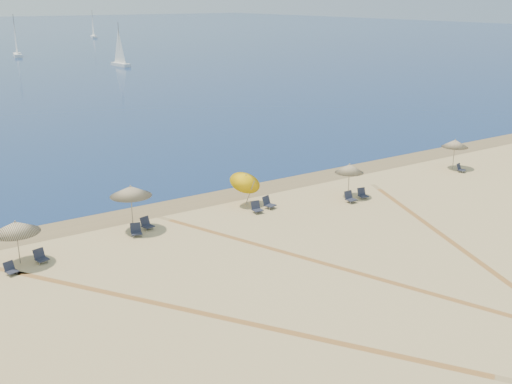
# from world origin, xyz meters

# --- Properties ---
(wet_sand) EXTENTS (500.00, 500.00, 0.00)m
(wet_sand) POSITION_xyz_m (0.00, 24.00, 0.00)
(wet_sand) COLOR olive
(wet_sand) RESTS_ON ground
(umbrella_1) EXTENTS (2.26, 2.26, 2.23)m
(umbrella_1) POSITION_xyz_m (-13.62, 20.25, 1.89)
(umbrella_1) COLOR gray
(umbrella_1) RESTS_ON ground
(umbrella_2) EXTENTS (2.29, 2.29, 2.62)m
(umbrella_2) POSITION_xyz_m (-7.29, 21.39, 2.27)
(umbrella_2) COLOR gray
(umbrella_2) RESTS_ON ground
(umbrella_3) EXTENTS (1.92, 1.95, 2.39)m
(umbrella_3) POSITION_xyz_m (0.25, 21.48, 1.67)
(umbrella_3) COLOR gray
(umbrella_3) RESTS_ON ground
(umbrella_4) EXTENTS (1.86, 1.86, 2.25)m
(umbrella_4) POSITION_xyz_m (6.68, 19.24, 1.90)
(umbrella_4) COLOR gray
(umbrella_4) RESTS_ON ground
(umbrella_5) EXTENTS (1.96, 1.96, 2.27)m
(umbrella_5) POSITION_xyz_m (17.89, 20.02, 1.93)
(umbrella_5) COLOR gray
(umbrella_5) RESTS_ON ground
(chair_1) EXTENTS (0.63, 0.69, 0.59)m
(chair_1) POSITION_xyz_m (-14.28, 19.26, 0.26)
(chair_1) COLOR #1C1F2D
(chair_1) RESTS_ON ground
(chair_2) EXTENTS (0.69, 0.76, 0.66)m
(chair_2) POSITION_xyz_m (-12.73, 19.86, 0.29)
(chair_2) COLOR #1C1F2D
(chair_2) RESTS_ON ground
(chair_3) EXTENTS (0.70, 0.77, 0.68)m
(chair_3) POSITION_xyz_m (-7.47, 20.54, 0.30)
(chair_3) COLOR #1C1F2D
(chair_3) RESTS_ON ground
(chair_4) EXTENTS (0.69, 0.77, 0.68)m
(chair_4) POSITION_xyz_m (-6.58, 21.14, 0.30)
(chair_4) COLOR #1C1F2D
(chair_4) RESTS_ON ground
(chair_5) EXTENTS (0.62, 0.71, 0.68)m
(chair_5) POSITION_xyz_m (0.05, 20.02, 0.30)
(chair_5) COLOR #1C1F2D
(chair_5) RESTS_ON ground
(chair_6) EXTENTS (0.79, 0.86, 0.73)m
(chair_6) POSITION_xyz_m (1.10, 20.29, 0.32)
(chair_6) COLOR #1C1F2D
(chair_6) RESTS_ON ground
(chair_7) EXTENTS (0.58, 0.68, 0.70)m
(chair_7) POSITION_xyz_m (6.03, 18.37, 0.31)
(chair_7) COLOR #1C1F2D
(chair_7) RESTS_ON ground
(chair_8) EXTENTS (0.64, 0.72, 0.66)m
(chair_8) POSITION_xyz_m (7.23, 18.50, 0.29)
(chair_8) COLOR #1C1F2D
(chair_8) RESTS_ON ground
(chair_9) EXTENTS (0.67, 0.73, 0.63)m
(chair_9) POSITION_xyz_m (17.53, 19.05, 0.28)
(chair_9) COLOR #1C1F2D
(chair_9) RESTS_ON ground
(sailboat_1) EXTENTS (2.56, 5.85, 8.45)m
(sailboat_1) POSITION_xyz_m (47.88, 185.09, 2.56)
(sailboat_1) COLOR white
(sailboat_1) RESTS_ON ocean
(sailboat_2) EXTENTS (2.41, 6.12, 8.87)m
(sailboat_2) POSITION_xyz_m (12.27, 131.95, 2.68)
(sailboat_2) COLOR white
(sailboat_2) RESTS_ON ocean
(sailboat_3) EXTENTS (1.97, 5.46, 7.95)m
(sailboat_3) POSITION_xyz_m (23.74, 101.60, 2.40)
(sailboat_3) COLOR white
(sailboat_3) RESTS_ON ocean
(tire_tracks) EXTENTS (52.47, 44.58, 0.00)m
(tire_tracks) POSITION_xyz_m (-1.78, 9.56, 0.00)
(tire_tracks) COLOR tan
(tire_tracks) RESTS_ON ground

